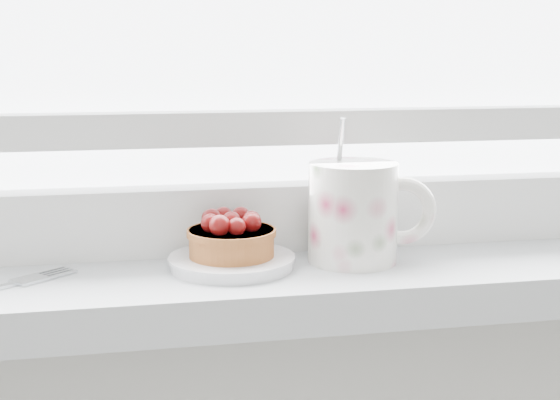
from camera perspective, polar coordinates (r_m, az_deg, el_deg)
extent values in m
cube|color=silver|center=(0.77, -3.76, -6.36)|extent=(1.60, 0.20, 0.04)
cube|color=silver|center=(0.83, -4.46, -1.30)|extent=(1.30, 0.05, 0.07)
cube|color=silver|center=(0.81, -4.56, 5.26)|extent=(1.30, 0.04, 0.04)
cylinder|color=white|center=(0.76, -3.55, -4.55)|extent=(0.12, 0.12, 0.01)
cylinder|color=brown|center=(0.76, -3.56, -3.13)|extent=(0.08, 0.08, 0.03)
cylinder|color=brown|center=(0.76, -3.57, -2.37)|extent=(0.09, 0.09, 0.01)
sphere|color=#4A0606|center=(0.76, -3.58, -1.55)|extent=(0.02, 0.02, 0.02)
sphere|color=#4A0606|center=(0.76, -2.09, -1.43)|extent=(0.02, 0.02, 0.02)
sphere|color=#4A0606|center=(0.77, -2.89, -1.20)|extent=(0.02, 0.02, 0.02)
sphere|color=#4A0606|center=(0.77, -4.17, -1.22)|extent=(0.02, 0.02, 0.02)
sphere|color=#4A0606|center=(0.77, -5.04, -1.36)|extent=(0.02, 0.02, 0.02)
sphere|color=#4A0606|center=(0.75, -5.12, -1.70)|extent=(0.02, 0.02, 0.02)
sphere|color=#4A0606|center=(0.73, -4.44, -1.87)|extent=(0.02, 0.02, 0.02)
sphere|color=#4A0606|center=(0.73, -3.18, -1.96)|extent=(0.02, 0.02, 0.02)
sphere|color=#4A0606|center=(0.75, -2.09, -1.64)|extent=(0.02, 0.02, 0.02)
cylinder|color=white|center=(0.78, 5.35, -0.92)|extent=(0.11, 0.11, 0.10)
cylinder|color=black|center=(0.77, 5.41, 2.42)|extent=(0.08, 0.08, 0.01)
torus|color=white|center=(0.78, 8.90, -0.80)|extent=(0.07, 0.03, 0.07)
cylinder|color=silver|center=(0.79, 4.43, 3.85)|extent=(0.01, 0.02, 0.06)
cube|color=silver|center=(0.74, -19.38, -5.93)|extent=(0.02, 0.02, 0.00)
cube|color=silver|center=(0.76, -17.86, -5.57)|extent=(0.04, 0.04, 0.00)
cube|color=silver|center=(0.76, -15.62, -5.27)|extent=(0.03, 0.02, 0.00)
cube|color=silver|center=(0.77, -15.90, -5.18)|extent=(0.03, 0.02, 0.00)
cube|color=silver|center=(0.77, -16.17, -5.09)|extent=(0.03, 0.02, 0.00)
cube|color=silver|center=(0.78, -16.44, -5.00)|extent=(0.03, 0.02, 0.00)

